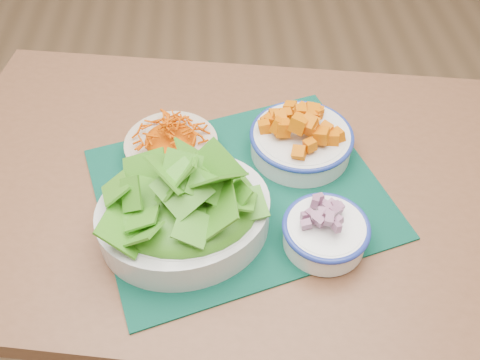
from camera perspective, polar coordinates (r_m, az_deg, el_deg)
The scene contains 7 objects.
ground at distance 1.67m, azimuth -5.21°, elevation -14.28°, with size 4.00×4.00×0.00m, color #987049.
table at distance 1.07m, azimuth -1.84°, elevation -4.01°, with size 1.17×0.88×0.75m.
placemat at distance 0.95m, azimuth 0.00°, elevation -1.29°, with size 0.49×0.40×0.00m, color #032C21.
carrot_bowl at distance 1.00m, azimuth -7.34°, elevation 3.74°, with size 0.20×0.20×0.06m.
squash_bowl at distance 1.00m, azimuth 6.61°, elevation 4.88°, with size 0.23×0.23×0.10m.
lettuce_bowl at distance 0.86m, azimuth -6.09°, elevation -2.79°, with size 0.34×0.30×0.13m.
onion_bowl at distance 0.87m, azimuth 9.14°, elevation -5.21°, with size 0.15×0.15×0.07m.
Camera 1 is at (0.10, -0.78, 1.47)m, focal length 40.00 mm.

